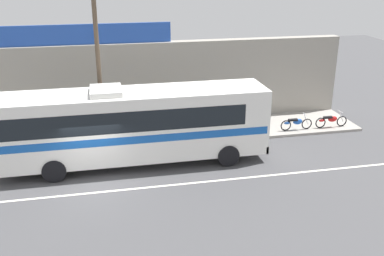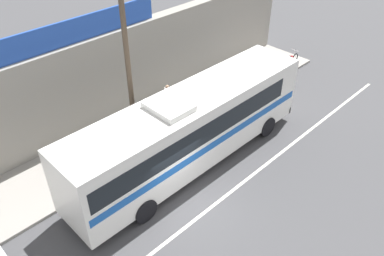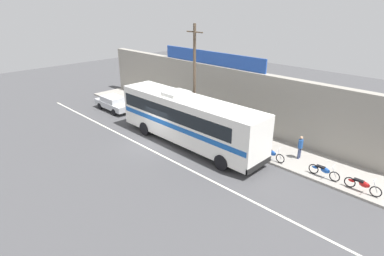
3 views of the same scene
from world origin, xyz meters
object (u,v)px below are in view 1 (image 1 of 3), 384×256
Objects in this scene: pedestrian_near_shop at (253,110)px; motorcycle_blue at (296,123)px; utility_pole at (98,65)px; motorcycle_red at (239,129)px; motorcycle_orange at (331,120)px; intercity_bus at (133,123)px; pedestrian_far_right at (166,114)px.

motorcycle_blue is at bearing -29.51° from pedestrian_near_shop.
utility_pole reaches higher than motorcycle_red.
motorcycle_orange is 1.22× the size of pedestrian_near_shop.
utility_pole is 13.34m from motorcycle_orange.
utility_pole is at bearing -171.17° from pedestrian_near_shop.
motorcycle_blue is 0.97× the size of motorcycle_orange.
pedestrian_near_shop is (7.09, 3.45, -1.01)m from intercity_bus.
pedestrian_far_right reaches higher than motorcycle_blue.
motorcycle_blue is 1.18× the size of pedestrian_near_shop.
pedestrian_near_shop reaches higher than motorcycle_orange.
motorcycle_red and motorcycle_blue have the same top height.
motorcycle_orange is 1.20× the size of pedestrian_far_right.
motorcycle_blue is (10.64, 0.09, -3.83)m from utility_pole.
utility_pole is at bearing -179.58° from motorcycle_orange.
pedestrian_far_right is 1.02× the size of pedestrian_near_shop.
motorcycle_blue is at bearing 0.51° from utility_pole.
pedestrian_far_right is (3.47, 1.67, -3.32)m from utility_pole.
motorcycle_blue is at bearing -12.36° from pedestrian_far_right.
utility_pole is at bearing -154.32° from pedestrian_far_right.
intercity_bus reaches higher than pedestrian_far_right.
intercity_bus is 6.35× the size of motorcycle_orange.
motorcycle_red is 1.23× the size of pedestrian_near_shop.
utility_pole is 5.08m from pedestrian_far_right.
motorcycle_red is at bearing -130.85° from pedestrian_near_shop.
utility_pole reaches higher than pedestrian_near_shop.
pedestrian_far_right is (-7.17, 1.57, 0.52)m from motorcycle_blue.
motorcycle_blue and motorcycle_orange have the same top height.
motorcycle_orange is (11.39, 2.22, -1.50)m from intercity_bus.
pedestrian_near_shop is (8.48, 1.32, -3.33)m from utility_pole.
pedestrian_far_right is at bearing 25.68° from utility_pole.
utility_pole is (-1.39, 2.13, 2.33)m from intercity_bus.
utility_pole is 8.17m from motorcycle_red.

